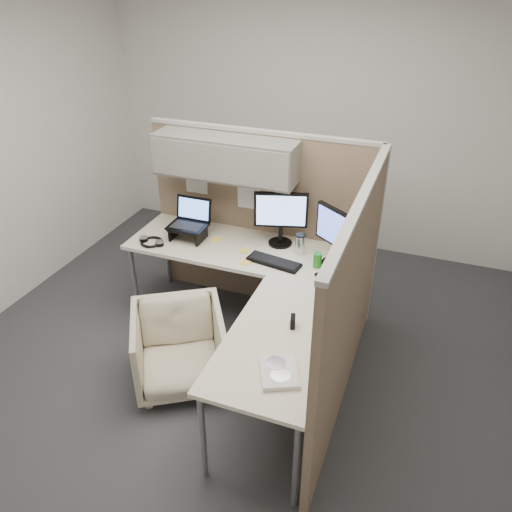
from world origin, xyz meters
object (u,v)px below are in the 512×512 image
(keyboard, at_px, (274,262))
(office_chair, at_px, (179,345))
(desk, at_px, (253,283))
(monitor_left, at_px, (281,214))

(keyboard, bearing_deg, office_chair, -113.97)
(keyboard, bearing_deg, desk, -97.13)
(desk, height_order, monitor_left, monitor_left)
(desk, bearing_deg, office_chair, -130.34)
(monitor_left, distance_m, keyboard, 0.42)
(desk, relative_size, keyboard, 4.61)
(monitor_left, height_order, keyboard, monitor_left)
(monitor_left, xyz_separation_m, keyboard, (0.05, -0.32, -0.26))
(desk, relative_size, office_chair, 2.96)
(keyboard, bearing_deg, monitor_left, 108.77)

